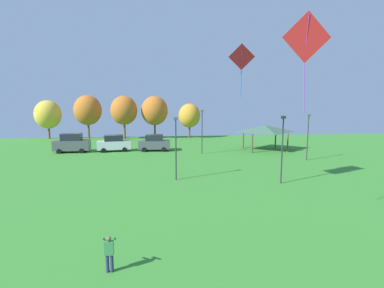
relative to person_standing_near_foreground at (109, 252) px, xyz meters
The scene contains 16 objects.
person_standing_near_foreground is the anchor object (origin of this frame).
kite_flying_2 15.97m from the person_standing_near_foreground, 51.10° to the left, with size 1.89×0.46×3.88m.
kite_flying_5 14.14m from the person_standing_near_foreground, 21.27° to the left, with size 2.63×0.42×5.31m.
parked_car_leftmost 32.04m from the person_standing_near_foreground, 107.67° to the left, with size 4.76×2.13×2.62m.
parked_car_second_from_left 30.97m from the person_standing_near_foreground, 97.58° to the left, with size 4.74×2.40×2.30m.
parked_car_third_from_left 30.52m from the person_standing_near_foreground, 87.09° to the left, with size 4.47×2.22×2.30m.
park_pavilion 34.28m from the person_standing_near_foreground, 59.58° to the left, with size 6.53×5.59×3.60m.
light_post_0 29.25m from the person_standing_near_foreground, 47.64° to the left, with size 0.36×0.20×5.45m.
light_post_1 28.58m from the person_standing_near_foreground, 73.93° to the left, with size 0.36×0.20×5.84m.
light_post_2 17.55m from the person_standing_near_foreground, 44.23° to the left, with size 0.36×0.20×5.76m.
light_post_3 14.96m from the person_standing_near_foreground, 75.86° to the left, with size 0.36×0.20×5.59m.
treeline_tree_0 50.50m from the person_standing_near_foreground, 111.28° to the left, with size 4.80×4.80×7.19m.
treeline_tree_1 48.08m from the person_standing_near_foreground, 103.26° to the left, with size 5.10×5.10×8.13m.
treeline_tree_2 45.32m from the person_standing_near_foreground, 95.23° to the left, with size 4.87×4.87×8.01m.
treeline_tree_3 45.79m from the person_standing_near_foreground, 88.11° to the left, with size 5.00×5.00×7.98m.
treeline_tree_4 46.04m from the person_standing_near_foreground, 79.84° to the left, with size 4.15×4.15×6.56m.
Camera 1 is at (-1.81, -0.05, 6.94)m, focal length 28.00 mm.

